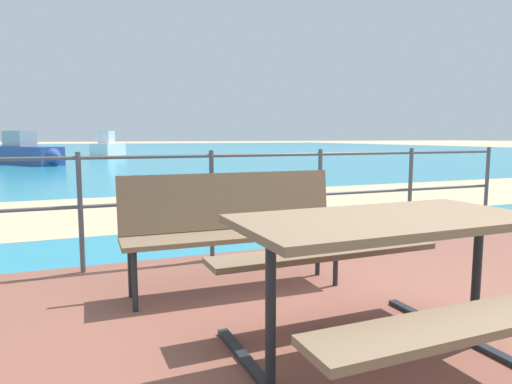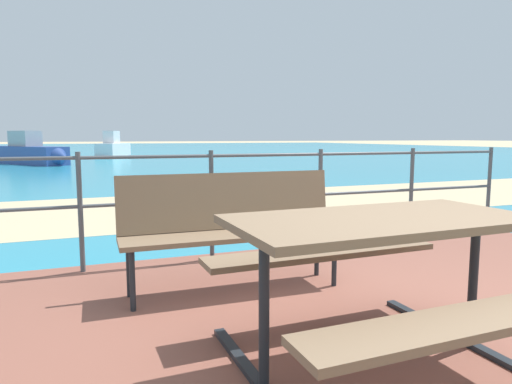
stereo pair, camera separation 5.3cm
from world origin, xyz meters
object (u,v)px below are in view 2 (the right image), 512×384
object	(u,v)px
picnic_table	(381,253)
boat_mid	(114,148)
boat_near	(31,152)
park_bench	(232,220)

from	to	relation	value
picnic_table	boat_mid	size ratio (longest dim) A/B	0.39
picnic_table	boat_near	distance (m)	21.30
picnic_table	boat_mid	bearing A→B (deg)	87.70
boat_near	boat_mid	world-z (taller)	boat_mid
boat_near	boat_mid	xyz separation A→B (m)	(4.10, 8.08, 0.01)
picnic_table	boat_mid	world-z (taller)	boat_mid
boat_near	picnic_table	bearing A→B (deg)	-24.11
park_bench	picnic_table	bearing A→B (deg)	-76.82
picnic_table	boat_near	world-z (taller)	boat_near
picnic_table	park_bench	distance (m)	1.50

